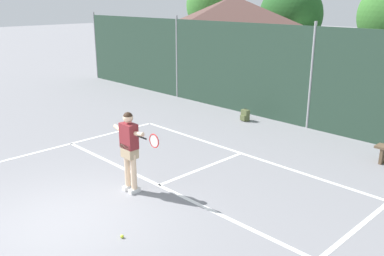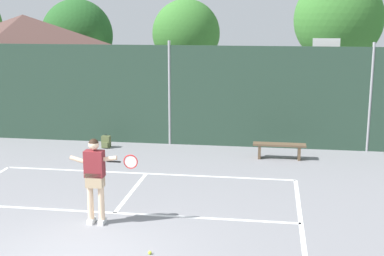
{
  "view_description": "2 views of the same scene",
  "coord_description": "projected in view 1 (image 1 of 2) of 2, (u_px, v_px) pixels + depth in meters",
  "views": [
    {
      "loc": [
        6.9,
        -3.18,
        4.18
      ],
      "look_at": [
        -0.64,
        4.18,
        0.89
      ],
      "focal_mm": 38.99,
      "sensor_mm": 36.0,
      "label": 1
    },
    {
      "loc": [
        3.4,
        -8.39,
        4.39
      ],
      "look_at": [
        1.41,
        4.71,
        1.52
      ],
      "focal_mm": 49.85,
      "sensor_mm": 36.0,
      "label": 2
    }
  ],
  "objects": [
    {
      "name": "ground_plane",
      "position": [
        61.0,
        224.0,
        8.08
      ],
      "size": [
        120.0,
        120.0,
        0.0
      ],
      "primitive_type": "plane",
      "color": "gray"
    },
    {
      "name": "backpack_olive",
      "position": [
        245.0,
        115.0,
        14.82
      ],
      "size": [
        0.3,
        0.27,
        0.46
      ],
      "color": "#566038",
      "rests_on": "ground"
    },
    {
      "name": "tennis_ball",
      "position": [
        122.0,
        236.0,
        7.59
      ],
      "size": [
        0.07,
        0.07,
        0.07
      ],
      "primitive_type": "sphere",
      "color": "#CCE033",
      "rests_on": "ground"
    },
    {
      "name": "chainlink_fence",
      "position": [
        311.0,
        79.0,
        13.59
      ],
      "size": [
        26.09,
        0.09,
        3.5
      ],
      "color": "#284233",
      "rests_on": "ground"
    },
    {
      "name": "tennis_player",
      "position": [
        130.0,
        145.0,
        9.11
      ],
      "size": [
        1.44,
        0.26,
        1.85
      ],
      "color": "silver",
      "rests_on": "ground"
    },
    {
      "name": "clubhouse_building",
      "position": [
        233.0,
        38.0,
        21.54
      ],
      "size": [
        6.64,
        5.84,
        4.32
      ],
      "color": "silver",
      "rests_on": "ground"
    },
    {
      "name": "court_markings",
      "position": [
        90.0,
        212.0,
        8.51
      ],
      "size": [
        8.3,
        11.1,
        0.01
      ],
      "color": "white",
      "rests_on": "ground"
    }
  ]
}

